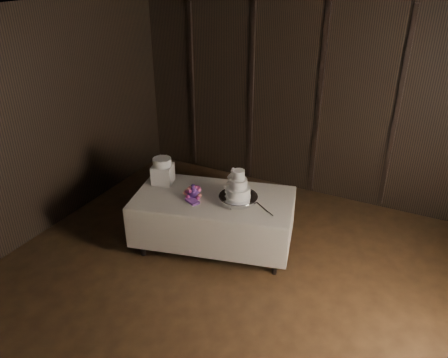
{
  "coord_description": "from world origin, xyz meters",
  "views": [
    {
      "loc": [
        1.59,
        -2.79,
        3.46
      ],
      "look_at": [
        -0.54,
        1.4,
        1.05
      ],
      "focal_mm": 35.0,
      "sensor_mm": 36.0,
      "label": 1
    }
  ],
  "objects_px": {
    "display_table": "(214,220)",
    "small_cake": "(162,162)",
    "bouquet": "(194,193)",
    "box_pedestal": "(163,174)",
    "wedding_cake": "(236,186)",
    "cake_stand": "(238,199)"
  },
  "relations": [
    {
      "from": "box_pedestal",
      "to": "bouquet",
      "type": "bearing_deg",
      "value": -16.08
    },
    {
      "from": "box_pedestal",
      "to": "wedding_cake",
      "type": "bearing_deg",
      "value": -2.41
    },
    {
      "from": "cake_stand",
      "to": "small_cake",
      "type": "distance_m",
      "value": 1.15
    },
    {
      "from": "cake_stand",
      "to": "wedding_cake",
      "type": "relative_size",
      "value": 1.39
    },
    {
      "from": "bouquet",
      "to": "box_pedestal",
      "type": "relative_size",
      "value": 1.52
    },
    {
      "from": "display_table",
      "to": "box_pedestal",
      "type": "bearing_deg",
      "value": 162.01
    },
    {
      "from": "cake_stand",
      "to": "box_pedestal",
      "type": "height_order",
      "value": "box_pedestal"
    },
    {
      "from": "bouquet",
      "to": "small_cake",
      "type": "xyz_separation_m",
      "value": [
        -0.57,
        0.16,
        0.23
      ]
    },
    {
      "from": "display_table",
      "to": "box_pedestal",
      "type": "height_order",
      "value": "box_pedestal"
    },
    {
      "from": "cake_stand",
      "to": "box_pedestal",
      "type": "xyz_separation_m",
      "value": [
        -1.12,
        0.03,
        0.08
      ]
    },
    {
      "from": "display_table",
      "to": "small_cake",
      "type": "xyz_separation_m",
      "value": [
        -0.79,
        0.05,
        0.64
      ]
    },
    {
      "from": "display_table",
      "to": "bouquet",
      "type": "distance_m",
      "value": 0.48
    },
    {
      "from": "box_pedestal",
      "to": "small_cake",
      "type": "bearing_deg",
      "value": 0.0
    },
    {
      "from": "display_table",
      "to": "cake_stand",
      "type": "height_order",
      "value": "cake_stand"
    },
    {
      "from": "bouquet",
      "to": "wedding_cake",
      "type": "bearing_deg",
      "value": 12.52
    },
    {
      "from": "bouquet",
      "to": "cake_stand",
      "type": "bearing_deg",
      "value": 13.4
    },
    {
      "from": "display_table",
      "to": "cake_stand",
      "type": "distance_m",
      "value": 0.51
    },
    {
      "from": "wedding_cake",
      "to": "bouquet",
      "type": "height_order",
      "value": "wedding_cake"
    },
    {
      "from": "cake_stand",
      "to": "bouquet",
      "type": "distance_m",
      "value": 0.57
    },
    {
      "from": "wedding_cake",
      "to": "box_pedestal",
      "type": "distance_m",
      "value": 1.1
    },
    {
      "from": "display_table",
      "to": "wedding_cake",
      "type": "distance_m",
      "value": 0.65
    },
    {
      "from": "wedding_cake",
      "to": "small_cake",
      "type": "bearing_deg",
      "value": 169.37
    }
  ]
}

